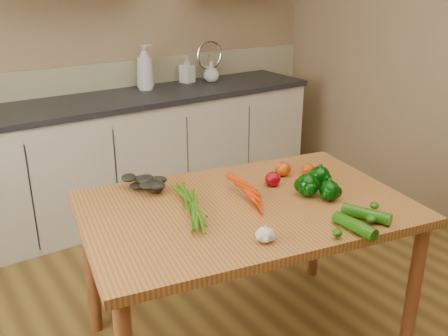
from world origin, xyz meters
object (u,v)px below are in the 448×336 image
tomato_c (308,170)px  zucchini_b (355,226)px  soap_bottle_c (211,72)px  pepper_c (330,191)px  table (246,221)px  soap_bottle_a (145,67)px  garlic_bulb (265,235)px  leafy_greens (144,181)px  tomato_b (283,169)px  carrot_bunch (230,196)px  tomato_a (273,179)px  zucchini_a (366,214)px  pepper_a (308,185)px  pepper_b (320,176)px  soap_bottle_b (187,69)px

tomato_c → zucchini_b: 0.60m
soap_bottle_c → pepper_c: bearing=149.0°
table → zucchini_b: zucchini_b is taller
soap_bottle_a → garlic_bulb: (-0.54, -2.13, -0.27)m
soap_bottle_a → leafy_greens: 1.62m
leafy_greens → tomato_b: leafy_greens is taller
carrot_bunch → tomato_a: 0.29m
garlic_bulb → leafy_greens: bearing=103.9°
zucchini_a → pepper_a: bearing=95.9°
pepper_c → zucchini_a: (-0.01, -0.23, -0.02)m
carrot_bunch → zucchini_b: size_ratio=1.35×
pepper_c → zucchini_b: 0.30m
soap_bottle_c → tomato_c: size_ratio=2.34×
pepper_a → zucchini_a: pepper_a is taller
pepper_b → zucchini_b: pepper_b is taller
leafy_greens → pepper_b: bearing=-30.4°
table → tomato_b: 0.41m
pepper_a → pepper_c: pepper_a is taller
soap_bottle_c → carrot_bunch: bearing=136.5°
garlic_bulb → pepper_b: bearing=26.5°
tomato_c → zucchini_b: tomato_c is taller
pepper_c → zucchini_b: (-0.13, -0.27, -0.02)m
soap_bottle_a → pepper_a: soap_bottle_a is taller
table → soap_bottle_a: (0.40, 1.82, 0.39)m
pepper_c → tomato_a: size_ratio=1.20×
table → carrot_bunch: size_ratio=5.94×
tomato_b → tomato_c: size_ratio=1.17×
soap_bottle_a → carrot_bunch: soap_bottle_a is taller
soap_bottle_c → leafy_greens: bearing=124.7°
table → soap_bottle_b: 2.06m
soap_bottle_b → pepper_b: bearing=61.7°
tomato_a → soap_bottle_c: bearing=66.4°
soap_bottle_a → pepper_c: (-0.06, -1.99, -0.26)m
pepper_b → tomato_b: 0.21m
tomato_b → zucchini_b: size_ratio=0.40×
pepper_c → tomato_a: (-0.11, 0.27, -0.01)m
pepper_b → tomato_a: size_ratio=1.31×
leafy_greens → zucchini_a: size_ratio=1.01×
tomato_a → zucchini_b: (-0.02, -0.54, -0.01)m
soap_bottle_c → pepper_a: soap_bottle_c is taller
pepper_b → tomato_a: (-0.18, 0.13, -0.01)m
pepper_b → zucchini_a: (-0.09, -0.37, -0.02)m
soap_bottle_a → pepper_b: bearing=-150.9°
carrot_bunch → garlic_bulb: (-0.08, -0.35, -0.01)m
tomato_b → tomato_a: bearing=-150.5°
soap_bottle_b → carrot_bunch: bearing=48.2°
soap_bottle_a → tomato_a: bearing=-156.9°
soap_bottle_b → leafy_greens: bearing=36.5°
carrot_bunch → pepper_c: bearing=-18.3°
pepper_a → pepper_b: pepper_a is taller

